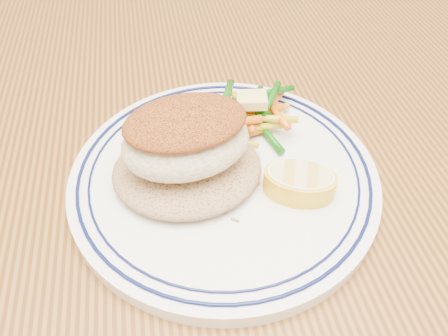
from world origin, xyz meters
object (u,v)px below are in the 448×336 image
(dining_table, at_px, (250,242))
(fish_fillet, at_px, (186,137))
(vegetable_pile, at_px, (249,112))
(lemon_wedge, at_px, (300,182))
(rice_pilaf, at_px, (187,166))
(plate, at_px, (224,176))

(dining_table, xyz_separation_m, fish_fillet, (-0.06, 0.01, 0.16))
(vegetable_pile, xyz_separation_m, lemon_wedge, (0.02, -0.10, -0.00))
(rice_pilaf, relative_size, fish_fillet, 1.13)
(rice_pilaf, distance_m, lemon_wedge, 0.10)
(dining_table, distance_m, fish_fillet, 0.17)
(lemon_wedge, bearing_deg, dining_table, 133.82)
(fish_fillet, xyz_separation_m, lemon_wedge, (0.09, -0.04, -0.03))
(plate, height_order, fish_fillet, fish_fillet)
(fish_fillet, distance_m, lemon_wedge, 0.10)
(vegetable_pile, bearing_deg, rice_pilaf, -138.58)
(vegetable_pile, distance_m, lemon_wedge, 0.10)
(plate, distance_m, fish_fillet, 0.06)
(plate, xyz_separation_m, fish_fillet, (-0.03, 0.00, 0.05))
(dining_table, xyz_separation_m, rice_pilaf, (-0.06, 0.01, 0.12))
(plate, relative_size, fish_fillet, 2.38)
(vegetable_pile, relative_size, lemon_wedge, 1.42)
(rice_pilaf, bearing_deg, fish_fillet, -35.70)
(rice_pilaf, height_order, vegetable_pile, vegetable_pile)
(dining_table, bearing_deg, plate, 170.80)
(fish_fillet, bearing_deg, dining_table, -5.03)
(rice_pilaf, height_order, lemon_wedge, rice_pilaf)
(lemon_wedge, bearing_deg, vegetable_pile, 102.01)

